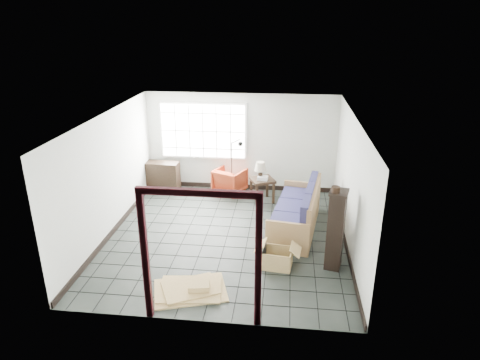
# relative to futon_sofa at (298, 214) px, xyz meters

# --- Properties ---
(ground) EXTENTS (5.50, 5.50, 0.00)m
(ground) POSITION_rel_futon_sofa_xyz_m (-1.51, -0.51, -0.37)
(ground) COLOR black
(ground) RESTS_ON ground
(room_shell) EXTENTS (5.02, 5.52, 2.61)m
(room_shell) POSITION_rel_futon_sofa_xyz_m (-1.51, -0.48, 1.31)
(room_shell) COLOR beige
(room_shell) RESTS_ON ground
(window_panel) EXTENTS (2.32, 0.08, 1.52)m
(window_panel) POSITION_rel_futon_sofa_xyz_m (-2.51, 2.19, 1.23)
(window_panel) COLOR silver
(window_panel) RESTS_ON ground
(doorway_trim) EXTENTS (1.80, 0.08, 2.20)m
(doorway_trim) POSITION_rel_futon_sofa_xyz_m (-1.51, -3.21, 1.01)
(doorway_trim) COLOR black
(doorway_trim) RESTS_ON ground
(futon_sofa) EXTENTS (1.20, 2.41, 1.02)m
(futon_sofa) POSITION_rel_futon_sofa_xyz_m (0.00, 0.00, 0.00)
(futon_sofa) COLOR olive
(futon_sofa) RESTS_ON ground
(armchair) EXTENTS (0.94, 0.91, 0.75)m
(armchair) POSITION_rel_futon_sofa_xyz_m (-1.77, 1.89, 0.00)
(armchair) COLOR maroon
(armchair) RESTS_ON ground
(side_table) EXTENTS (0.73, 0.73, 0.61)m
(side_table) POSITION_rel_futon_sofa_xyz_m (-0.89, 1.44, 0.13)
(side_table) COLOR black
(side_table) RESTS_ON ground
(table_lamp) EXTENTS (0.33, 0.33, 0.44)m
(table_lamp) POSITION_rel_futon_sofa_xyz_m (-0.94, 1.43, 0.55)
(table_lamp) COLOR black
(table_lamp) RESTS_ON side_table
(projector) EXTENTS (0.27, 0.22, 0.09)m
(projector) POSITION_rel_futon_sofa_xyz_m (-0.88, 1.38, 0.28)
(projector) COLOR silver
(projector) RESTS_ON side_table
(floor_lamp) EXTENTS (0.45, 0.28, 1.50)m
(floor_lamp) POSITION_rel_futon_sofa_xyz_m (-1.61, 1.88, 0.43)
(floor_lamp) COLOR black
(floor_lamp) RESTS_ON ground
(console_shelf) EXTENTS (1.04, 0.45, 0.79)m
(console_shelf) POSITION_rel_futon_sofa_xyz_m (-3.66, 1.89, 0.03)
(console_shelf) COLOR black
(console_shelf) RESTS_ON ground
(tall_shelf) EXTENTS (0.41, 0.48, 1.53)m
(tall_shelf) POSITION_rel_futon_sofa_xyz_m (0.64, -1.44, 0.41)
(tall_shelf) COLOR black
(tall_shelf) RESTS_ON ground
(pot) EXTENTS (0.15, 0.15, 0.11)m
(pot) POSITION_rel_futon_sofa_xyz_m (0.57, -1.50, 1.22)
(pot) COLOR black
(pot) RESTS_ON tall_shelf
(open_box) EXTENTS (0.90, 0.51, 0.48)m
(open_box) POSITION_rel_futon_sofa_xyz_m (-0.41, -1.56, -0.19)
(open_box) COLOR #A2824E
(open_box) RESTS_ON ground
(cardboard_pile) EXTENTS (1.42, 1.19, 0.18)m
(cardboard_pile) POSITION_rel_futon_sofa_xyz_m (-1.85, -2.52, -0.32)
(cardboard_pile) COLOR #A2824E
(cardboard_pile) RESTS_ON ground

